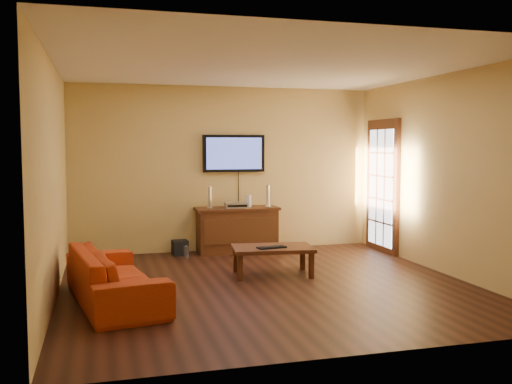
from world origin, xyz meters
name	(u,v)px	position (x,y,z in m)	size (l,w,h in m)	color
ground_plane	(267,285)	(0.00, 0.00, 0.00)	(5.00, 5.00, 0.00)	black
room_walls	(254,149)	(0.00, 0.62, 1.69)	(5.00, 5.00, 5.00)	tan
french_door	(382,188)	(2.46, 1.70, 1.05)	(0.07, 1.02, 2.22)	#3C1C0D
media_console	(237,230)	(0.14, 2.24, 0.37)	(1.35, 0.52, 0.73)	#3C1C0D
television	(234,153)	(0.14, 2.45, 1.61)	(1.03, 0.08, 0.61)	black
coffee_table	(273,250)	(0.22, 0.50, 0.34)	(1.13, 0.76, 0.39)	#3C1C0D
sofa	(115,267)	(-1.85, -0.30, 0.39)	(2.01, 0.59, 0.79)	#A93412
speaker_left	(210,198)	(-0.30, 2.25, 0.89)	(0.09, 0.09, 0.35)	silver
speaker_right	(268,197)	(0.66, 2.23, 0.90)	(0.10, 0.10, 0.35)	silver
av_receiver	(236,205)	(0.12, 2.21, 0.78)	(0.37, 0.26, 0.08)	silver
game_console	(248,201)	(0.33, 2.27, 0.83)	(0.04, 0.15, 0.20)	white
subwoofer	(180,248)	(-0.79, 2.22, 0.12)	(0.24, 0.24, 0.24)	black
bottle	(186,252)	(-0.75, 1.87, 0.10)	(0.08, 0.08, 0.22)	white
keyboard	(272,247)	(0.18, 0.40, 0.40)	(0.40, 0.21, 0.02)	black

